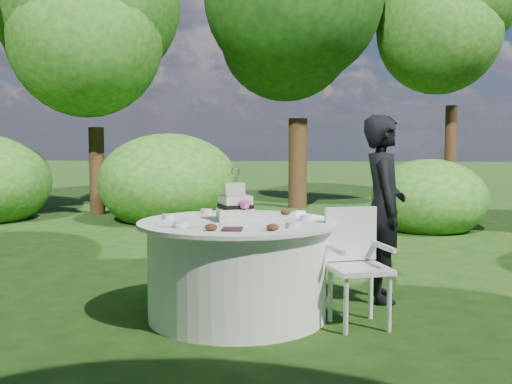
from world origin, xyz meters
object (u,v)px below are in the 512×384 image
table (237,269)px  chair (356,257)px  napkins (232,229)px  guest (383,209)px  cake (236,206)px

table → chair: chair is taller
napkins → table: (-0.03, 0.51, -0.39)m
napkins → guest: bearing=44.1°
table → cake: (-0.02, 0.04, 0.50)m
guest → cake: 1.36m
table → chair: 0.93m
napkins → cake: 0.56m
napkins → guest: (1.18, 1.14, 0.03)m
cake → chair: size_ratio=0.47×
guest → cake: size_ratio=3.89×
napkins → guest: guest is taller
guest → table: bearing=117.0°
guest → chair: (-0.29, -0.72, -0.29)m
napkins → cake: (-0.04, 0.54, 0.10)m
guest → table: guest is taller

